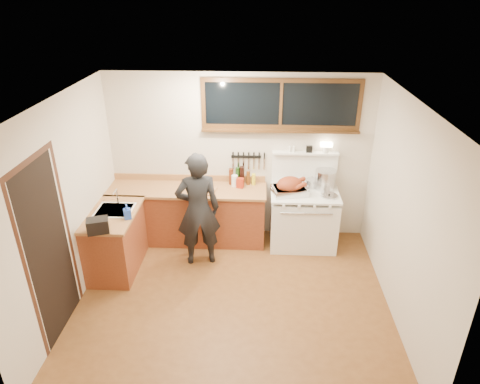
# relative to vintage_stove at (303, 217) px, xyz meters

# --- Properties ---
(ground_plane) EXTENTS (4.00, 3.50, 0.02)m
(ground_plane) POSITION_rel_vintage_stove_xyz_m (-1.00, -1.41, -0.48)
(ground_plane) COLOR brown
(room_shell) EXTENTS (4.10, 3.60, 2.65)m
(room_shell) POSITION_rel_vintage_stove_xyz_m (-1.00, -1.41, 1.18)
(room_shell) COLOR beige
(room_shell) RESTS_ON ground
(counter_back) EXTENTS (2.44, 0.64, 1.00)m
(counter_back) POSITION_rel_vintage_stove_xyz_m (-1.80, 0.04, -0.01)
(counter_back) COLOR maroon
(counter_back) RESTS_ON ground
(counter_left) EXTENTS (0.64, 1.09, 0.90)m
(counter_left) POSITION_rel_vintage_stove_xyz_m (-2.70, -0.79, -0.02)
(counter_left) COLOR maroon
(counter_left) RESTS_ON ground
(sink_unit) EXTENTS (0.50, 0.45, 0.37)m
(sink_unit) POSITION_rel_vintage_stove_xyz_m (-2.68, -0.71, 0.38)
(sink_unit) COLOR white
(sink_unit) RESTS_ON counter_left
(vintage_stove) EXTENTS (1.02, 0.74, 1.59)m
(vintage_stove) POSITION_rel_vintage_stove_xyz_m (0.00, 0.00, 0.00)
(vintage_stove) COLOR white
(vintage_stove) RESTS_ON ground
(back_window) EXTENTS (2.32, 0.13, 0.77)m
(back_window) POSITION_rel_vintage_stove_xyz_m (-0.40, 0.31, 1.60)
(back_window) COLOR black
(back_window) RESTS_ON room_shell
(left_doorway) EXTENTS (0.02, 1.04, 2.17)m
(left_doorway) POSITION_rel_vintage_stove_xyz_m (-2.99, -1.96, 0.62)
(left_doorway) COLOR black
(left_doorway) RESTS_ON ground
(knife_strip) EXTENTS (0.52, 0.03, 0.28)m
(knife_strip) POSITION_rel_vintage_stove_xyz_m (-0.88, 0.32, 0.84)
(knife_strip) COLOR black
(knife_strip) RESTS_ON room_shell
(man) EXTENTS (0.70, 0.54, 1.71)m
(man) POSITION_rel_vintage_stove_xyz_m (-1.54, -0.56, 0.39)
(man) COLOR black
(man) RESTS_ON ground
(soap_bottle) EXTENTS (0.12, 0.12, 0.21)m
(soap_bottle) POSITION_rel_vintage_stove_xyz_m (-2.43, -0.92, 0.54)
(soap_bottle) COLOR #2449B8
(soap_bottle) RESTS_ON counter_left
(toaster) EXTENTS (0.31, 0.26, 0.18)m
(toaster) POSITION_rel_vintage_stove_xyz_m (-2.70, -1.28, 0.52)
(toaster) COLOR black
(toaster) RESTS_ON counter_left
(cutting_board) EXTENTS (0.43, 0.36, 0.14)m
(cutting_board) POSITION_rel_vintage_stove_xyz_m (-1.54, -0.04, 0.49)
(cutting_board) COLOR #9E6B3E
(cutting_board) RESTS_ON counter_back
(roast_turkey) EXTENTS (0.57, 0.47, 0.26)m
(roast_turkey) POSITION_rel_vintage_stove_xyz_m (-0.23, -0.06, 0.54)
(roast_turkey) COLOR silver
(roast_turkey) RESTS_ON vintage_stove
(stockpot) EXTENTS (0.33, 0.33, 0.30)m
(stockpot) POSITION_rel_vintage_stove_xyz_m (0.31, 0.15, 0.58)
(stockpot) COLOR silver
(stockpot) RESTS_ON vintage_stove
(saucepan) EXTENTS (0.21, 0.31, 0.13)m
(saucepan) POSITION_rel_vintage_stove_xyz_m (0.11, 0.18, 0.50)
(saucepan) COLOR silver
(saucepan) RESTS_ON vintage_stove
(pot_lid) EXTENTS (0.31, 0.31, 0.04)m
(pot_lid) POSITION_rel_vintage_stove_xyz_m (0.34, -0.13, 0.45)
(pot_lid) COLOR silver
(pot_lid) RESTS_ON vintage_stove
(coffee_tin) EXTENTS (0.12, 0.11, 0.15)m
(coffee_tin) POSITION_rel_vintage_stove_xyz_m (-0.98, 0.11, 0.51)
(coffee_tin) COLOR maroon
(coffee_tin) RESTS_ON counter_back
(pitcher) EXTENTS (0.11, 0.11, 0.18)m
(pitcher) POSITION_rel_vintage_stove_xyz_m (-1.07, 0.15, 0.52)
(pitcher) COLOR white
(pitcher) RESTS_ON counter_back
(bottle_cluster) EXTENTS (0.41, 0.07, 0.30)m
(bottle_cluster) POSITION_rel_vintage_stove_xyz_m (-0.98, 0.22, 0.56)
(bottle_cluster) COLOR black
(bottle_cluster) RESTS_ON counter_back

